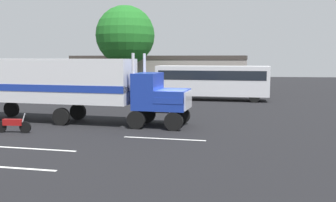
{
  "coord_description": "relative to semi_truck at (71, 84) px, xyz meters",
  "views": [
    {
      "loc": [
        2.94,
        -22.25,
        4.26
      ],
      "look_at": [
        0.1,
        -0.13,
        1.6
      ],
      "focal_mm": 39.37,
      "sensor_mm": 36.0,
      "label": 1
    }
  ],
  "objects": [
    {
      "name": "ground_plane",
      "position": [
        6.38,
        -0.62,
        -2.52
      ],
      "size": [
        120.0,
        120.0,
        0.0
      ],
      "primitive_type": "plane",
      "color": "black"
    },
    {
      "name": "lane_stripe_near",
      "position": [
        6.71,
        -4.12,
        -2.52
      ],
      "size": [
        4.4,
        0.55,
        0.01
      ],
      "primitive_type": "cube",
      "rotation": [
        0.0,
        0.0,
        -0.09
      ],
      "color": "silver",
      "rests_on": "ground_plane"
    },
    {
      "name": "lane_stripe_mid",
      "position": [
        0.9,
        -7.01,
        -2.52
      ],
      "size": [
        4.4,
        0.56,
        0.01
      ],
      "primitive_type": "cube",
      "rotation": [
        0.0,
        0.0,
        -0.09
      ],
      "color": "silver",
      "rests_on": "ground_plane"
    },
    {
      "name": "lane_stripe_far",
      "position": [
        1.25,
        -9.9,
        -2.52
      ],
      "size": [
        4.4,
        0.52,
        0.01
      ],
      "primitive_type": "cube",
      "rotation": [
        0.0,
        0.0,
        -0.08
      ],
      "color": "silver",
      "rests_on": "ground_plane"
    },
    {
      "name": "semi_truck",
      "position": [
        0.0,
        0.0,
        0.0
      ],
      "size": [
        14.36,
        4.18,
        4.5
      ],
      "color": "#193399",
      "rests_on": "ground_plane"
    },
    {
      "name": "person_bystander",
      "position": [
        4.11,
        1.68,
        -1.63
      ],
      "size": [
        0.39,
        0.48,
        1.63
      ],
      "color": "#2D3347",
      "rests_on": "ground_plane"
    },
    {
      "name": "parked_bus",
      "position": [
        9.01,
        13.82,
        -0.46
      ],
      "size": [
        11.16,
        3.37,
        3.4
      ],
      "color": "silver",
      "rests_on": "ground_plane"
    },
    {
      "name": "parked_car",
      "position": [
        -3.33,
        13.12,
        -1.72
      ],
      "size": [
        4.74,
        3.04,
        1.57
      ],
      "color": "maroon",
      "rests_on": "ground_plane"
    },
    {
      "name": "motorcycle",
      "position": [
        -1.98,
        -3.68,
        -2.04
      ],
      "size": [
        2.11,
        0.28,
        1.12
      ],
      "color": "black",
      "rests_on": "ground_plane"
    },
    {
      "name": "tree_left",
      "position": [
        -1.09,
        19.37,
        4.25
      ],
      "size": [
        6.82,
        6.82,
        10.2
      ],
      "color": "brown",
      "rests_on": "ground_plane"
    },
    {
      "name": "building_backdrop",
      "position": [
        1.82,
        25.71,
        -0.09
      ],
      "size": [
        23.48,
        8.68,
        4.46
      ],
      "color": "#9E938C",
      "rests_on": "ground_plane"
    }
  ]
}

